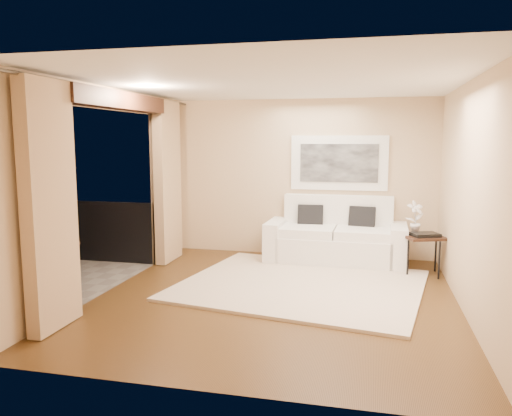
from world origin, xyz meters
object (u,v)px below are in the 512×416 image
(sofa, at_px, (336,239))
(bistro_table, at_px, (22,243))
(balcony_chair_far, at_px, (58,239))
(ice_bucket, at_px, (20,228))
(orchid, at_px, (415,217))
(side_table, at_px, (423,239))
(balcony_chair_near, at_px, (22,252))

(sofa, relative_size, bistro_table, 3.26)
(balcony_chair_far, xyz_separation_m, ice_bucket, (-0.09, -0.71, 0.29))
(sofa, relative_size, orchid, 4.56)
(side_table, relative_size, orchid, 1.41)
(sofa, xyz_separation_m, balcony_chair_near, (-3.81, -2.76, 0.20))
(bistro_table, bearing_deg, orchid, 21.37)
(side_table, relative_size, balcony_chair_far, 0.81)
(bistro_table, xyz_separation_m, balcony_chair_near, (0.27, -0.36, -0.02))
(balcony_chair_far, bearing_deg, bistro_table, 98.72)
(balcony_chair_far, bearing_deg, orchid, -160.03)
(orchid, distance_m, balcony_chair_near, 5.58)
(bistro_table, distance_m, balcony_chair_near, 0.45)
(side_table, height_order, ice_bucket, ice_bucket)
(ice_bucket, bearing_deg, balcony_chair_near, -50.90)
(sofa, bearing_deg, ice_bucket, -150.05)
(balcony_chair_near, bearing_deg, orchid, 32.84)
(balcony_chair_far, height_order, ice_bucket, ice_bucket)
(ice_bucket, bearing_deg, bistro_table, -45.18)
(bistro_table, xyz_separation_m, balcony_chair_far, (-0.03, 0.83, -0.11))
(side_table, xyz_separation_m, orchid, (-0.11, 0.17, 0.31))
(bistro_table, height_order, balcony_chair_far, balcony_chair_far)
(orchid, distance_m, balcony_chair_far, 5.47)
(side_table, distance_m, balcony_chair_far, 5.53)
(orchid, distance_m, ice_bucket, 5.75)
(balcony_chair_near, bearing_deg, side_table, 30.77)
(orchid, height_order, ice_bucket, orchid)
(side_table, bearing_deg, balcony_chair_far, -168.88)
(orchid, height_order, bistro_table, orchid)
(balcony_chair_near, height_order, ice_bucket, balcony_chair_near)
(orchid, distance_m, bistro_table, 5.69)
(sofa, distance_m, orchid, 1.34)
(bistro_table, xyz_separation_m, ice_bucket, (-0.12, 0.12, 0.18))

